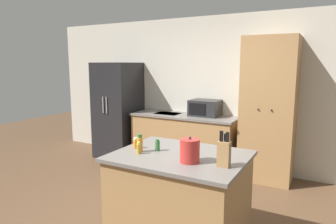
% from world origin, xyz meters
% --- Properties ---
extents(wall_back, '(7.20, 0.06, 2.60)m').
position_xyz_m(wall_back, '(0.00, 2.33, 1.30)').
color(wall_back, beige).
rests_on(wall_back, ground_plane).
extents(refrigerator, '(0.74, 0.77, 1.82)m').
position_xyz_m(refrigerator, '(-1.94, 1.93, 0.91)').
color(refrigerator, black).
rests_on(refrigerator, ground_plane).
extents(back_counter, '(1.86, 0.66, 0.92)m').
position_xyz_m(back_counter, '(-0.55, 1.99, 0.46)').
color(back_counter, '#9E7547').
rests_on(back_counter, ground_plane).
extents(pantry_cabinet, '(0.78, 0.56, 2.20)m').
position_xyz_m(pantry_cabinet, '(0.85, 2.03, 1.10)').
color(pantry_cabinet, '#9E7547').
rests_on(pantry_cabinet, ground_plane).
extents(kitchen_island, '(1.26, 0.99, 0.92)m').
position_xyz_m(kitchen_island, '(0.42, -0.12, 0.46)').
color(kitchen_island, '#9E7547').
rests_on(kitchen_island, ground_plane).
extents(microwave, '(0.49, 0.40, 0.27)m').
position_xyz_m(microwave, '(-0.20, 2.08, 1.05)').
color(microwave, '#232326').
rests_on(microwave, back_counter).
extents(knife_block, '(0.10, 0.07, 0.31)m').
position_xyz_m(knife_block, '(0.91, -0.25, 1.04)').
color(knife_block, '#9E7547').
rests_on(knife_block, kitchen_island).
extents(spice_bottle_tall_dark, '(0.05, 0.05, 0.12)m').
position_xyz_m(spice_bottle_tall_dark, '(0.17, -0.12, 0.98)').
color(spice_bottle_tall_dark, '#337033').
rests_on(spice_bottle_tall_dark, kitchen_island).
extents(spice_bottle_short_red, '(0.05, 0.05, 0.11)m').
position_xyz_m(spice_bottle_short_red, '(-0.08, -0.15, 0.97)').
color(spice_bottle_short_red, orange).
rests_on(spice_bottle_short_red, kitchen_island).
extents(spice_bottle_amber_oil, '(0.06, 0.06, 0.18)m').
position_xyz_m(spice_bottle_amber_oil, '(0.03, -0.23, 1.00)').
color(spice_bottle_amber_oil, orange).
rests_on(spice_bottle_amber_oil, kitchen_island).
extents(spice_bottle_green_herb, '(0.04, 0.04, 0.12)m').
position_xyz_m(spice_bottle_green_herb, '(0.06, -0.29, 0.98)').
color(spice_bottle_green_herb, gold).
rests_on(spice_bottle_green_herb, kitchen_island).
extents(kettle, '(0.18, 0.18, 0.23)m').
position_xyz_m(kettle, '(0.60, -0.29, 1.03)').
color(kettle, '#B72D28').
rests_on(kettle, kitchen_island).
extents(fire_extinguisher, '(0.12, 0.12, 0.45)m').
position_xyz_m(fire_extinguisher, '(-2.42, 1.95, 0.20)').
color(fire_extinguisher, red).
rests_on(fire_extinguisher, ground_plane).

